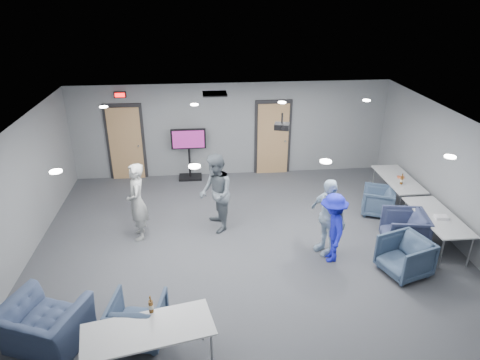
{
  "coord_description": "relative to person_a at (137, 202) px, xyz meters",
  "views": [
    {
      "loc": [
        -0.89,
        -7.7,
        5.15
      ],
      "look_at": [
        -0.06,
        0.87,
        1.2
      ],
      "focal_mm": 32.0,
      "sensor_mm": 36.0,
      "label": 1
    }
  ],
  "objects": [
    {
      "name": "floor",
      "position": [
        2.31,
        -0.66,
        -0.88
      ],
      "size": [
        9.0,
        9.0,
        0.0
      ],
      "primitive_type": "plane",
      "color": "#3B3D43",
      "rests_on": "ground"
    },
    {
      "name": "ceiling",
      "position": [
        2.31,
        -0.66,
        1.82
      ],
      "size": [
        9.0,
        9.0,
        0.0
      ],
      "primitive_type": "plane",
      "rotation": [
        3.14,
        0.0,
        0.0
      ],
      "color": "silver",
      "rests_on": "wall_back"
    },
    {
      "name": "wall_back",
      "position": [
        2.31,
        3.34,
        0.47
      ],
      "size": [
        9.0,
        0.02,
        2.7
      ],
      "primitive_type": "cube",
      "color": "slate",
      "rests_on": "floor"
    },
    {
      "name": "wall_front",
      "position": [
        2.31,
        -4.66,
        0.47
      ],
      "size": [
        9.0,
        0.02,
        2.7
      ],
      "primitive_type": "cube",
      "color": "slate",
      "rests_on": "floor"
    },
    {
      "name": "wall_left",
      "position": [
        -2.19,
        -0.66,
        0.47
      ],
      "size": [
        0.02,
        8.0,
        2.7
      ],
      "primitive_type": "cube",
      "color": "slate",
      "rests_on": "floor"
    },
    {
      "name": "wall_right",
      "position": [
        6.81,
        -0.66,
        0.47
      ],
      "size": [
        0.02,
        8.0,
        2.7
      ],
      "primitive_type": "cube",
      "color": "slate",
      "rests_on": "floor"
    },
    {
      "name": "door_left",
      "position": [
        -0.68,
        3.29,
        0.19
      ],
      "size": [
        1.06,
        0.17,
        2.24
      ],
      "color": "black",
      "rests_on": "wall_back"
    },
    {
      "name": "door_right",
      "position": [
        3.52,
        3.29,
        0.19
      ],
      "size": [
        1.06,
        0.17,
        2.24
      ],
      "color": "black",
      "rests_on": "wall_back"
    },
    {
      "name": "exit_sign",
      "position": [
        -0.69,
        3.27,
        1.57
      ],
      "size": [
        0.32,
        0.08,
        0.16
      ],
      "color": "black",
      "rests_on": "wall_back"
    },
    {
      "name": "hvac_diffuser",
      "position": [
        1.81,
        2.14,
        1.81
      ],
      "size": [
        0.6,
        0.6,
        0.03
      ],
      "primitive_type": "cube",
      "color": "black",
      "rests_on": "ceiling"
    },
    {
      "name": "downlights",
      "position": [
        2.31,
        -0.66,
        1.81
      ],
      "size": [
        6.18,
        3.78,
        0.02
      ],
      "color": "white",
      "rests_on": "ceiling"
    },
    {
      "name": "person_a",
      "position": [
        0.0,
        0.0,
        0.0
      ],
      "size": [
        0.5,
        0.69,
        1.75
      ],
      "primitive_type": "imported",
      "rotation": [
        0.0,
        0.0,
        -1.43
      ],
      "color": "#9FA2A0",
      "rests_on": "floor"
    },
    {
      "name": "person_b",
      "position": [
        1.71,
        0.18,
        0.03
      ],
      "size": [
        0.82,
        0.98,
        1.82
      ],
      "primitive_type": "imported",
      "rotation": [
        0.0,
        0.0,
        -1.41
      ],
      "color": "slate",
      "rests_on": "floor"
    },
    {
      "name": "person_c",
      "position": [
        3.94,
        -0.95,
        -0.04
      ],
      "size": [
        0.77,
        1.06,
        1.67
      ],
      "primitive_type": "imported",
      "rotation": [
        0.0,
        0.0,
        -1.15
      ],
      "color": "silver",
      "rests_on": "floor"
    },
    {
      "name": "person_d",
      "position": [
        3.97,
        -1.24,
        -0.14
      ],
      "size": [
        0.63,
        0.99,
        1.47
      ],
      "primitive_type": "imported",
      "rotation": [
        0.0,
        0.0,
        -1.66
      ],
      "color": "#1C22BB",
      "rests_on": "floor"
    },
    {
      "name": "chair_right_a",
      "position": [
        5.66,
        0.52,
        -0.54
      ],
      "size": [
        0.97,
        0.96,
        0.68
      ],
      "primitive_type": "imported",
      "rotation": [
        0.0,
        0.0,
        -1.98
      ],
      "color": "#3C4F68",
      "rests_on": "floor"
    },
    {
      "name": "chair_right_b",
      "position": [
        5.66,
        -0.91,
        -0.48
      ],
      "size": [
        1.0,
        0.98,
        0.79
      ],
      "primitive_type": "imported",
      "rotation": [
        0.0,
        0.0,
        -1.75
      ],
      "color": "#343B59",
      "rests_on": "floor"
    },
    {
      "name": "chair_right_c",
      "position": [
        5.25,
        -1.84,
        -0.5
      ],
      "size": [
        1.05,
        1.03,
        0.76
      ],
      "primitive_type": "imported",
      "rotation": [
        0.0,
        0.0,
        -1.25
      ],
      "color": "#384961",
      "rests_on": "floor"
    },
    {
      "name": "chair_front_a",
      "position": [
        0.33,
        -3.06,
        -0.5
      ],
      "size": [
        0.94,
        0.96,
        0.76
      ],
      "primitive_type": "imported",
      "rotation": [
        0.0,
        0.0,
        2.97
      ],
      "color": "#384861",
      "rests_on": "floor"
    },
    {
      "name": "chair_front_b",
      "position": [
        -1.09,
        -3.06,
        -0.49
      ],
      "size": [
        1.48,
        1.4,
        0.77
      ],
      "primitive_type": "imported",
      "rotation": [
        0.0,
        0.0,
        2.77
      ],
      "color": "#3E4C6C",
      "rests_on": "floor"
    },
    {
      "name": "table_right_a",
      "position": [
        6.31,
        0.93,
        -0.19
      ],
      "size": [
        0.73,
        1.76,
        0.73
      ],
      "rotation": [
        0.0,
        0.0,
        1.57
      ],
      "color": "#AAACAE",
      "rests_on": "floor"
    },
    {
      "name": "table_right_b",
      "position": [
        6.31,
        -0.97,
        -0.19
      ],
      "size": [
        0.75,
        1.8,
        0.73
      ],
      "rotation": [
        0.0,
        0.0,
        1.57
      ],
      "color": "#AAACAE",
      "rests_on": "floor"
    },
    {
      "name": "table_front_left",
      "position": [
        0.58,
        -3.66,
        -0.19
      ],
      "size": [
        1.95,
        1.13,
        0.73
      ],
      "rotation": [
        0.0,
        0.0,
        0.21
      ],
      "color": "#AAACAE",
      "rests_on": "floor"
    },
    {
      "name": "bottle_front",
      "position": [
        0.59,
        -3.31,
        -0.04
      ],
      "size": [
        0.07,
        0.07,
        0.29
      ],
      "color": "#57330F",
      "rests_on": "table_front_left"
    },
    {
      "name": "bottle_right",
      "position": [
        6.23,
        0.61,
        -0.04
      ],
      "size": [
        0.07,
        0.07,
        0.28
      ],
      "color": "#57330F",
      "rests_on": "table_right_a"
    },
    {
      "name": "snack_box",
      "position": [
        6.38,
        0.97,
        -0.13
      ],
      "size": [
        0.19,
        0.15,
        0.04
      ],
      "primitive_type": "cube",
      "rotation": [
        0.0,
        0.0,
        -0.29
      ],
      "color": "#C45731",
      "rests_on": "table_right_a"
    },
    {
      "name": "wrapper",
      "position": [
        6.33,
        -1.08,
        -0.12
      ],
      "size": [
        0.27,
        0.2,
        0.06
      ],
      "primitive_type": "cube",
      "rotation": [
        0.0,
        0.0,
        -0.14
      ],
      "color": "white",
      "rests_on": "table_right_b"
    },
    {
      "name": "tv_stand",
      "position": [
        1.08,
        3.08,
        -0.03
      ],
      "size": [
        0.97,
        0.46,
        1.49
      ],
      "color": "black",
      "rests_on": "floor"
    },
    {
      "name": "projector",
      "position": [
        3.15,
        0.24,
        1.53
      ],
      "size": [
        0.37,
        0.34,
        0.35
      ],
      "rotation": [
        0.0,
        0.0,
        -0.28
      ],
      "color": "black",
      "rests_on": "ceiling"
    }
  ]
}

